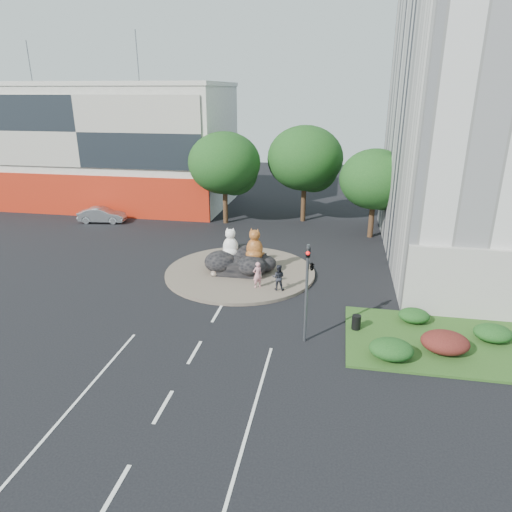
{
  "coord_description": "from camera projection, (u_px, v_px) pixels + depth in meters",
  "views": [
    {
      "loc": [
        6.23,
        -17.78,
        11.61
      ],
      "look_at": [
        1.43,
        8.18,
        2.0
      ],
      "focal_mm": 32.0,
      "sensor_mm": 36.0,
      "label": 1
    }
  ],
  "objects": [
    {
      "name": "kitten_calico",
      "position": [
        214.0,
        270.0,
        29.68
      ],
      "size": [
        0.66,
        0.66,
        0.83
      ],
      "primitive_type": null,
      "rotation": [
        0.0,
        0.0,
        -0.76
      ],
      "color": "silver",
      "rests_on": "roundabout_island"
    },
    {
      "name": "hedge_red",
      "position": [
        445.0,
        342.0,
        21.14
      ],
      "size": [
        2.2,
        1.76,
        0.99
      ],
      "primitive_type": "ellipsoid",
      "color": "#431212",
      "rests_on": "grass_verge"
    },
    {
      "name": "traffic_light",
      "position": [
        309.0,
        273.0,
        21.2
      ],
      "size": [
        0.44,
        1.24,
        5.0
      ],
      "color": "#595B60",
      "rests_on": "ground"
    },
    {
      "name": "hedge_mid_green",
      "position": [
        493.0,
        333.0,
        22.13
      ],
      "size": [
        1.8,
        1.44,
        0.81
      ],
      "primitive_type": "ellipsoid",
      "color": "#133C14",
      "rests_on": "grass_verge"
    },
    {
      "name": "street_lamp",
      "position": [
        458.0,
        226.0,
        25.11
      ],
      "size": [
        2.34,
        0.22,
        8.06
      ],
      "color": "#595B60",
      "rests_on": "ground"
    },
    {
      "name": "pedestrian_dark",
      "position": [
        278.0,
        277.0,
        27.47
      ],
      "size": [
        0.79,
        0.62,
        1.61
      ],
      "primitive_type": "imported",
      "rotation": [
        0.0,
        0.0,
        3.13
      ],
      "color": "black",
      "rests_on": "roundabout_island"
    },
    {
      "name": "cat_white",
      "position": [
        231.0,
        242.0,
        30.39
      ],
      "size": [
        1.26,
        1.11,
        1.99
      ],
      "primitive_type": null,
      "rotation": [
        0.0,
        0.0,
        0.06
      ],
      "color": "white",
      "rests_on": "rock_plinth"
    },
    {
      "name": "hedge_back_green",
      "position": [
        414.0,
        316.0,
        23.94
      ],
      "size": [
        1.6,
        1.28,
        0.72
      ],
      "primitive_type": "ellipsoid",
      "color": "#133C14",
      "rests_on": "grass_verge"
    },
    {
      "name": "parked_car",
      "position": [
        102.0,
        215.0,
        42.37
      ],
      "size": [
        4.44,
        2.05,
        1.41
      ],
      "primitive_type": "imported",
      "rotation": [
        0.0,
        0.0,
        1.7
      ],
      "color": "#AAAEB2",
      "rests_on": "ground"
    },
    {
      "name": "ground",
      "position": [
        195.0,
        352.0,
        21.47
      ],
      "size": [
        120.0,
        120.0,
        0.0
      ],
      "primitive_type": "plane",
      "color": "black",
      "rests_on": "ground"
    },
    {
      "name": "cat_tabby",
      "position": [
        255.0,
        244.0,
        29.87
      ],
      "size": [
        1.35,
        1.19,
        2.1
      ],
      "primitive_type": null,
      "rotation": [
        0.0,
        0.0,
        -0.08
      ],
      "color": "#AA5B23",
      "rests_on": "rock_plinth"
    },
    {
      "name": "shophouse_block",
      "position": [
        110.0,
        145.0,
        48.22
      ],
      "size": [
        25.2,
        12.3,
        17.4
      ],
      "color": "silver",
      "rests_on": "ground"
    },
    {
      "name": "kitten_white",
      "position": [
        258.0,
        273.0,
        29.29
      ],
      "size": [
        0.49,
        0.44,
        0.75
      ],
      "primitive_type": null,
      "rotation": [
        0.0,
        0.0,
        0.11
      ],
      "color": "white",
      "rests_on": "roundabout_island"
    },
    {
      "name": "tree_left",
      "position": [
        225.0,
        166.0,
        40.73
      ],
      "size": [
        6.46,
        6.46,
        8.27
      ],
      "color": "#382314",
      "rests_on": "ground"
    },
    {
      "name": "roundabout_island",
      "position": [
        240.0,
        272.0,
        30.67
      ],
      "size": [
        10.0,
        10.0,
        0.2
      ],
      "primitive_type": "cylinder",
      "color": "brown",
      "rests_on": "ground"
    },
    {
      "name": "tree_right",
      "position": [
        375.0,
        182.0,
        36.87
      ],
      "size": [
        5.7,
        5.7,
        7.3
      ],
      "color": "#382314",
      "rests_on": "ground"
    },
    {
      "name": "tree_mid",
      "position": [
        306.0,
        161.0,
        41.28
      ],
      "size": [
        6.84,
        6.84,
        8.76
      ],
      "color": "#382314",
      "rests_on": "ground"
    },
    {
      "name": "grass_verge",
      "position": [
        450.0,
        343.0,
        22.17
      ],
      "size": [
        10.0,
        6.0,
        0.12
      ],
      "primitive_type": "cube",
      "color": "#254C19",
      "rests_on": "ground"
    },
    {
      "name": "rock_plinth",
      "position": [
        240.0,
        264.0,
        30.49
      ],
      "size": [
        3.2,
        2.6,
        0.9
      ],
      "primitive_type": null,
      "color": "black",
      "rests_on": "roundabout_island"
    },
    {
      "name": "hedge_near_green",
      "position": [
        391.0,
        349.0,
        20.66
      ],
      "size": [
        2.0,
        1.6,
        0.9
      ],
      "primitive_type": "ellipsoid",
      "color": "#133C14",
      "rests_on": "grass_verge"
    },
    {
      "name": "litter_bin",
      "position": [
        356.0,
        322.0,
        23.22
      ],
      "size": [
        0.48,
        0.48,
        0.75
      ],
      "primitive_type": "cylinder",
      "rotation": [
        0.0,
        0.0,
        0.04
      ],
      "color": "black",
      "rests_on": "grass_verge"
    },
    {
      "name": "pedestrian_pink",
      "position": [
        257.0,
        275.0,
        27.82
      ],
      "size": [
        0.71,
        0.67,
        1.64
      ],
      "primitive_type": "imported",
      "rotation": [
        0.0,
        0.0,
        3.79
      ],
      "color": "pink",
      "rests_on": "roundabout_island"
    }
  ]
}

